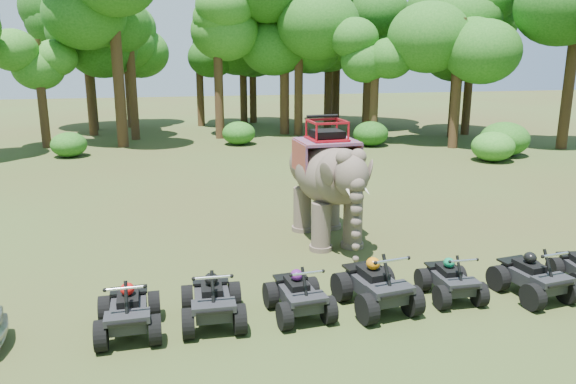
% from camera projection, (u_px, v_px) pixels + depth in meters
% --- Properties ---
extents(ground, '(110.00, 110.00, 0.00)m').
position_uv_depth(ground, '(297.00, 276.00, 14.28)').
color(ground, '#47381E').
rests_on(ground, ground).
extents(elephant, '(2.22, 4.50, 3.68)m').
position_uv_depth(elephant, '(327.00, 179.00, 16.62)').
color(elephant, brown).
rests_on(elephant, ground).
extents(atv_0, '(1.32, 1.76, 1.27)m').
position_uv_depth(atv_0, '(128.00, 304.00, 11.25)').
color(atv_0, black).
rests_on(atv_0, ground).
extents(atv_1, '(1.31, 1.77, 1.30)m').
position_uv_depth(atv_1, '(212.00, 294.00, 11.71)').
color(atv_1, black).
rests_on(atv_1, ground).
extents(atv_2, '(1.37, 1.76, 1.22)m').
position_uv_depth(atv_2, '(299.00, 289.00, 12.06)').
color(atv_2, black).
rests_on(atv_2, ground).
extents(atv_3, '(1.65, 2.07, 1.39)m').
position_uv_depth(atv_3, '(376.00, 278.00, 12.38)').
color(atv_3, black).
rests_on(atv_3, ground).
extents(atv_4, '(1.14, 1.55, 1.15)m').
position_uv_depth(atv_4, '(451.00, 275.00, 12.89)').
color(atv_4, black).
rests_on(atv_4, ground).
extents(atv_5, '(1.50, 1.89, 1.28)m').
position_uv_depth(atv_5, '(534.00, 271.00, 12.95)').
color(atv_5, black).
rests_on(atv_5, ground).
extents(tree_0, '(6.02, 6.02, 8.60)m').
position_uv_depth(tree_0, '(218.00, 69.00, 34.75)').
color(tree_0, '#195114').
rests_on(tree_0, ground).
extents(tree_1, '(5.97, 5.97, 8.53)m').
position_uv_depth(tree_1, '(299.00, 69.00, 36.10)').
color(tree_1, '#195114').
rests_on(tree_1, ground).
extents(tree_2, '(4.64, 4.64, 6.63)m').
position_uv_depth(tree_2, '(375.00, 88.00, 33.02)').
color(tree_2, '#195114').
rests_on(tree_2, ground).
extents(tree_3, '(5.61, 5.61, 8.01)m').
position_uv_depth(tree_3, '(458.00, 77.00, 31.44)').
color(tree_3, '#195114').
rests_on(tree_3, ground).
extents(tree_4, '(6.88, 6.88, 9.83)m').
position_uv_depth(tree_4, '(572.00, 61.00, 30.93)').
color(tree_4, '#195114').
rests_on(tree_4, ground).
extents(tree_24, '(4.72, 4.72, 6.74)m').
position_uv_depth(tree_24, '(41.00, 89.00, 31.67)').
color(tree_24, '#195114').
rests_on(tree_24, ground).
extents(tree_25, '(5.16, 5.16, 7.36)m').
position_uv_depth(tree_25, '(132.00, 80.00, 34.46)').
color(tree_25, '#195114').
rests_on(tree_25, ground).
extents(tree_26, '(5.09, 5.09, 7.27)m').
position_uv_depth(tree_26, '(200.00, 76.00, 40.57)').
color(tree_26, '#195114').
rests_on(tree_26, ground).
extents(tree_27, '(6.19, 6.19, 8.85)m').
position_uv_depth(tree_27, '(90.00, 65.00, 38.35)').
color(tree_27, '#195114').
rests_on(tree_27, ground).
extents(tree_28, '(7.65, 7.65, 10.93)m').
position_uv_depth(tree_28, '(116.00, 50.00, 31.39)').
color(tree_28, '#195114').
rests_on(tree_28, ground).
extents(tree_29, '(5.60, 5.60, 7.99)m').
position_uv_depth(tree_29, '(128.00, 71.00, 39.82)').
color(tree_29, '#195114').
rests_on(tree_29, ground).
extents(tree_30, '(7.34, 7.34, 10.49)m').
position_uv_depth(tree_30, '(284.00, 53.00, 36.32)').
color(tree_30, '#195114').
rests_on(tree_30, ground).
extents(tree_31, '(6.41, 6.41, 9.16)m').
position_uv_depth(tree_31, '(372.00, 62.00, 41.59)').
color(tree_31, '#195114').
rests_on(tree_31, ground).
extents(tree_32, '(6.58, 6.58, 9.40)m').
position_uv_depth(tree_32, '(337.00, 60.00, 41.39)').
color(tree_32, '#195114').
rests_on(tree_32, ground).
extents(tree_33, '(5.39, 5.39, 7.70)m').
position_uv_depth(tree_33, '(253.00, 72.00, 42.38)').
color(tree_33, '#195114').
rests_on(tree_33, ground).
extents(tree_34, '(6.07, 6.07, 8.67)m').
position_uv_depth(tree_34, '(368.00, 67.00, 38.20)').
color(tree_34, '#195114').
rests_on(tree_34, ground).
extents(tree_35, '(6.21, 6.21, 8.87)m').
position_uv_depth(tree_35, '(456.00, 67.00, 35.42)').
color(tree_35, '#195114').
rests_on(tree_35, ground).
extents(tree_36, '(6.26, 6.26, 8.94)m').
position_uv_depth(tree_36, '(329.00, 64.00, 39.71)').
color(tree_36, '#195114').
rests_on(tree_36, ground).
extents(tree_37, '(5.62, 5.62, 8.03)m').
position_uv_depth(tree_37, '(469.00, 73.00, 36.43)').
color(tree_37, '#195114').
rests_on(tree_37, ground).
extents(tree_38, '(5.95, 5.95, 8.50)m').
position_uv_depth(tree_38, '(88.00, 69.00, 36.03)').
color(tree_38, '#195114').
rests_on(tree_38, ground).
extents(tree_39, '(5.80, 5.80, 8.29)m').
position_uv_depth(tree_39, '(243.00, 68.00, 42.02)').
color(tree_39, '#195114').
rests_on(tree_39, ground).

